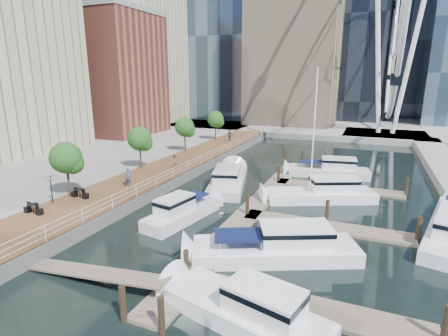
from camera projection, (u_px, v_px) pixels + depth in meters
ground at (160, 253)px, 21.82m from camera, size 520.00×520.00×0.00m
boardwalk at (165, 173)px, 38.46m from camera, size 6.00×60.00×1.00m
seawall at (189, 176)px, 37.33m from camera, size 0.25×60.00×1.00m
land_far at (334, 110)px, 112.75m from camera, size 200.00×114.00×1.00m
pier at (385, 136)px, 62.87m from camera, size 14.00×12.00×1.00m
railing at (188, 166)px, 37.11m from camera, size 0.10×60.00×1.05m
floating_docks at (315, 210)px, 27.62m from camera, size 16.00×34.00×2.60m
midrise_condos at (68, 60)px, 54.97m from camera, size 19.00×67.00×28.00m
street_trees at (139, 139)px, 37.51m from camera, size 2.60×42.60×4.60m
cafe_tables at (12, 219)px, 23.59m from camera, size 2.50×13.70×0.74m
yacht_foreground at (275, 258)px, 21.30m from camera, size 11.14×7.22×2.15m
pedestrian_near at (128, 177)px, 31.65m from camera, size 0.76×0.66×1.77m
pedestrian_mid at (174, 161)px, 38.24m from camera, size 0.71×0.85×1.55m
pedestrian_far at (230, 135)px, 54.49m from camera, size 1.16×0.71×1.84m
moored_yachts at (315, 206)px, 29.99m from camera, size 25.35×30.68×11.50m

